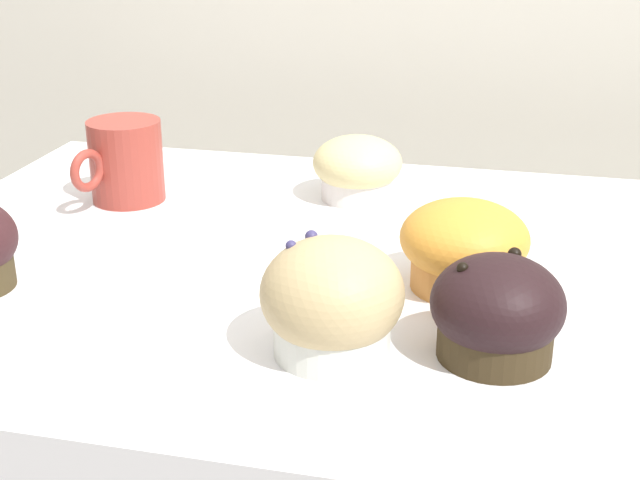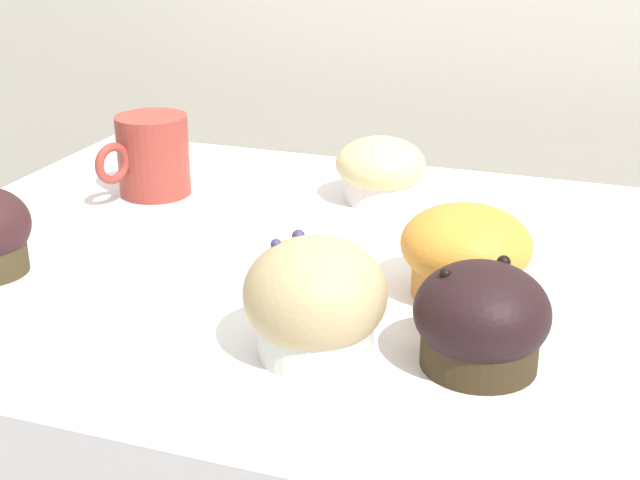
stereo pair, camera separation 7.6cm
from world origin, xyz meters
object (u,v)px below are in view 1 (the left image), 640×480
object	(u,v)px
muffin_front_center	(497,312)
muffin_front_right	(332,302)
muffin_front_left	(464,246)
muffin_back_left	(357,168)
coffee_cup	(125,159)

from	to	relation	value
muffin_front_center	muffin_front_right	distance (m)	0.12
muffin_front_right	muffin_front_left	bearing A→B (deg)	58.43
muffin_back_left	muffin_front_right	distance (m)	0.35
muffin_front_center	muffin_front_left	distance (m)	0.12
muffin_front_right	coffee_cup	bearing A→B (deg)	136.08
muffin_front_center	muffin_back_left	xyz separation A→B (m)	(-0.17, 0.33, -0.00)
muffin_front_left	coffee_cup	distance (m)	0.41
muffin_front_center	muffin_back_left	world-z (taller)	muffin_front_center
muffin_back_left	muffin_front_center	bearing A→B (deg)	-62.80
muffin_front_left	muffin_back_left	bearing A→B (deg)	122.66
muffin_front_center	muffin_back_left	size ratio (longest dim) A/B	1.00
muffin_front_center	muffin_front_left	size ratio (longest dim) A/B	0.89
muffin_front_center	muffin_front_left	bearing A→B (deg)	106.03
muffin_front_left	coffee_cup	bearing A→B (deg)	159.15
muffin_front_center	muffin_front_right	bearing A→B (deg)	-169.46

